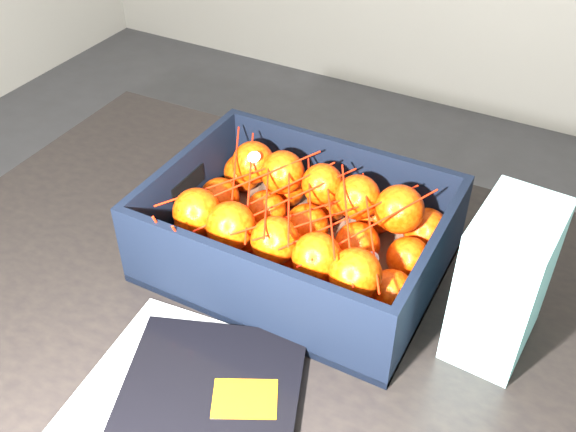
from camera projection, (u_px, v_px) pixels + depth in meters
The scene contains 7 objects.
ground at pixel (229, 407), 1.66m from camera, with size 3.50×3.50×0.00m, color #363739.
table at pixel (296, 358), 0.96m from camera, with size 1.22×0.83×0.75m.
magazine_stack at pixel (186, 412), 0.77m from camera, with size 0.34×0.34×0.02m.
produce_crate at pixel (298, 242), 0.95m from camera, with size 0.40×0.30×0.13m.
clementine_heap at pixel (300, 231), 0.94m from camera, with size 0.38×0.28×0.12m.
mesh_net at pixel (291, 204), 0.90m from camera, with size 0.33×0.27×0.09m.
retail_carton at pixel (504, 282), 0.80m from camera, with size 0.09×0.14×0.20m, color white.
Camera 1 is at (0.60, -0.81, 1.42)m, focal length 41.26 mm.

